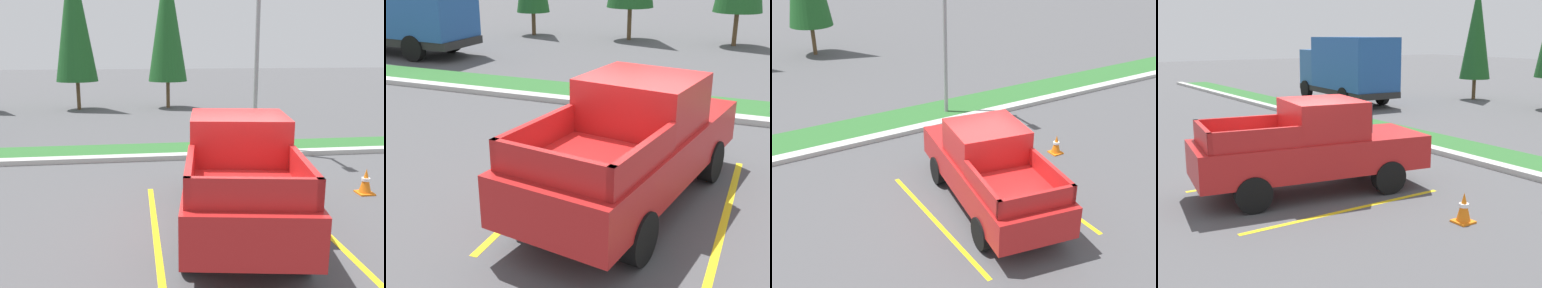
# 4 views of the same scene
# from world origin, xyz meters

# --- Properties ---
(ground_plane) EXTENTS (120.00, 120.00, 0.00)m
(ground_plane) POSITION_xyz_m (0.00, 0.00, 0.00)
(ground_plane) COLOR #4C4C4F
(parking_line_near) EXTENTS (0.12, 4.80, 0.01)m
(parking_line_near) POSITION_xyz_m (-1.43, -0.15, 0.00)
(parking_line_near) COLOR yellow
(parking_line_near) RESTS_ON ground
(parking_line_far) EXTENTS (0.12, 4.80, 0.01)m
(parking_line_far) POSITION_xyz_m (1.67, -0.15, 0.00)
(parking_line_far) COLOR yellow
(parking_line_far) RESTS_ON ground
(curb_strip) EXTENTS (56.00, 0.40, 0.15)m
(curb_strip) POSITION_xyz_m (0.00, 5.00, 0.07)
(curb_strip) COLOR #B2B2AD
(curb_strip) RESTS_ON ground
(grass_median) EXTENTS (56.00, 1.80, 0.06)m
(grass_median) POSITION_xyz_m (0.00, 6.10, 0.03)
(grass_median) COLOR #2D662D
(grass_median) RESTS_ON ground
(pickup_truck_main) EXTENTS (2.73, 5.46, 2.10)m
(pickup_truck_main) POSITION_xyz_m (0.13, -0.10, 1.04)
(pickup_truck_main) COLOR black
(pickup_truck_main) RESTS_ON ground
(cargo_truck_distant) EXTENTS (6.96, 2.96, 3.40)m
(cargo_truck_distant) POSITION_xyz_m (-12.49, 9.33, 1.85)
(cargo_truck_distant) COLOR black
(cargo_truck_distant) RESTS_ON ground
(cypress_tree_leftmost) EXTENTS (1.65, 1.65, 6.34)m
(cypress_tree_leftmost) POSITION_xyz_m (-9.68, 15.89, 3.73)
(cypress_tree_leftmost) COLOR brown
(cypress_tree_leftmost) RESTS_ON ground
(traffic_cone) EXTENTS (0.36, 0.36, 0.60)m
(traffic_cone) POSITION_xyz_m (3.49, 1.26, 0.29)
(traffic_cone) COLOR orange
(traffic_cone) RESTS_ON ground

